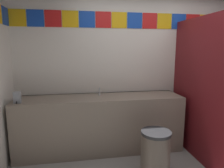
% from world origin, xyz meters
% --- Properties ---
extents(wall_back, '(4.42, 0.09, 2.65)m').
position_xyz_m(wall_back, '(0.00, 1.53, 1.33)').
color(wall_back, silver).
rests_on(wall_back, ground_plane).
extents(vanity_counter, '(2.57, 0.59, 0.88)m').
position_xyz_m(vanity_counter, '(-0.88, 1.20, 0.45)').
color(vanity_counter, gray).
rests_on(vanity_counter, ground_plane).
extents(faucet_center, '(0.04, 0.10, 0.14)m').
position_xyz_m(faucet_center, '(-0.88, 1.29, 0.93)').
color(faucet_center, silver).
rests_on(faucet_center, vanity_counter).
extents(soap_dispenser, '(0.09, 0.09, 0.16)m').
position_xyz_m(soap_dispenser, '(-2.04, 1.03, 0.96)').
color(soap_dispenser, gray).
rests_on(soap_dispenser, vanity_counter).
extents(stall_divider, '(0.92, 1.47, 2.07)m').
position_xyz_m(stall_divider, '(0.67, 0.50, 1.03)').
color(stall_divider, maroon).
rests_on(stall_divider, ground_plane).
extents(toilet, '(0.39, 0.49, 0.74)m').
position_xyz_m(toilet, '(1.10, 1.02, 0.30)').
color(toilet, white).
rests_on(toilet, ground_plane).
extents(trash_bin, '(0.38, 0.38, 0.59)m').
position_xyz_m(trash_bin, '(-0.25, 0.43, 0.30)').
color(trash_bin, brown).
rests_on(trash_bin, ground_plane).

